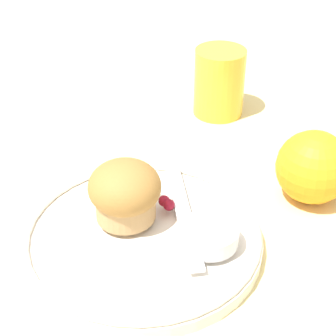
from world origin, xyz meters
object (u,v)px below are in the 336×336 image
Objects in this scene: muffin at (125,192)px; juice_glass at (219,82)px; butter_knife at (183,213)px; orange_fruit at (313,167)px.

juice_glass is at bearing 120.26° from muffin.
juice_glass reaches higher than muffin.
butter_knife is 1.67× the size of juice_glass.
juice_glass is at bearing 160.17° from butter_knife.
butter_knife is (0.03, 0.05, -0.03)m from muffin.
juice_glass reaches higher than butter_knife.
orange_fruit is at bearing -11.58° from juice_glass.
muffin reaches higher than orange_fruit.
orange_fruit is at bearing 103.79° from butter_knife.
butter_knife is at bearing -104.37° from orange_fruit.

